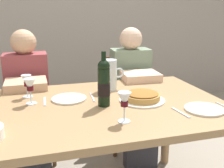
{
  "coord_description": "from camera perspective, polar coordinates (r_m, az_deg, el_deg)",
  "views": [
    {
      "loc": [
        -0.36,
        -1.47,
        1.31
      ],
      "look_at": [
        0.09,
        0.1,
        0.85
      ],
      "focal_mm": 42.66,
      "sensor_mm": 36.0,
      "label": 1
    }
  ],
  "objects": [
    {
      "name": "back_wall",
      "position": [
        3.62,
        -10.78,
        16.91
      ],
      "size": [
        8.0,
        0.1,
        2.8
      ],
      "primitive_type": "cube",
      "color": "#A3998E",
      "rests_on": "ground"
    },
    {
      "name": "baked_tart",
      "position": [
        1.66,
        6.47,
        -2.72
      ],
      "size": [
        0.28,
        0.28,
        0.06
      ],
      "color": "white",
      "rests_on": "dining_table"
    },
    {
      "name": "knife_left_setting",
      "position": [
        1.73,
        -4.24,
        -2.82
      ],
      "size": [
        0.02,
        0.18,
        0.0
      ],
      "primitive_type": "cube",
      "rotation": [
        0.0,
        0.0,
        1.51
      ],
      "color": "silver",
      "rests_on": "dining_table"
    },
    {
      "name": "water_pitcher",
      "position": [
        1.86,
        -0.59,
        1.57
      ],
      "size": [
        0.16,
        0.11,
        0.22
      ],
      "color": "silver",
      "rests_on": "dining_table"
    },
    {
      "name": "wine_bottle",
      "position": [
        1.54,
        -1.76,
        0.22
      ],
      "size": [
        0.07,
        0.07,
        0.32
      ],
      "color": "black",
      "rests_on": "dining_table"
    },
    {
      "name": "fork_left_setting",
      "position": [
        1.69,
        -14.23,
        -3.63
      ],
      "size": [
        0.02,
        0.16,
        0.0
      ],
      "primitive_type": "cube",
      "rotation": [
        0.0,
        0.0,
        1.54
      ],
      "color": "silver",
      "rests_on": "dining_table"
    },
    {
      "name": "dining_table",
      "position": [
        1.64,
        -2.14,
        -7.33
      ],
      "size": [
        1.5,
        1.0,
        0.76
      ],
      "color": "#9E7A51",
      "rests_on": "ground"
    },
    {
      "name": "wine_glass_centre",
      "position": [
        1.79,
        -17.82,
        0.43
      ],
      "size": [
        0.07,
        0.07,
        0.15
      ],
      "color": "silver",
      "rests_on": "dining_table"
    },
    {
      "name": "chair_left",
      "position": [
        2.48,
        -17.28,
        -4.19
      ],
      "size": [
        0.41,
        0.41,
        0.87
      ],
      "rotation": [
        0.0,
        0.0,
        3.16
      ],
      "color": "brown",
      "rests_on": "ground"
    },
    {
      "name": "spoon_right_setting",
      "position": [
        1.52,
        14.49,
        -5.94
      ],
      "size": [
        0.03,
        0.16,
        0.0
      ],
      "primitive_type": "cube",
      "rotation": [
        0.0,
        0.0,
        1.68
      ],
      "color": "silver",
      "rests_on": "dining_table"
    },
    {
      "name": "wine_glass_left_diner",
      "position": [
        1.65,
        -17.18,
        -0.4
      ],
      "size": [
        0.07,
        0.07,
        0.16
      ],
      "color": "silver",
      "rests_on": "dining_table"
    },
    {
      "name": "dinner_plate_right_setting",
      "position": [
        1.6,
        19.17,
        -5.12
      ],
      "size": [
        0.22,
        0.22,
        0.01
      ],
      "primitive_type": "cylinder",
      "color": "silver",
      "rests_on": "dining_table"
    },
    {
      "name": "wine_glass_right_diner",
      "position": [
        1.32,
        2.68,
        -3.65
      ],
      "size": [
        0.07,
        0.07,
        0.16
      ],
      "color": "silver",
      "rests_on": "dining_table"
    },
    {
      "name": "chair_right",
      "position": [
        2.6,
        3.0,
        -2.49
      ],
      "size": [
        0.42,
        0.42,
        0.87
      ],
      "rotation": [
        0.0,
        0.0,
        3.09
      ],
      "color": "brown",
      "rests_on": "ground"
    },
    {
      "name": "diner_right",
      "position": [
        2.35,
        4.68,
        -1.47
      ],
      "size": [
        0.35,
        0.51,
        1.16
      ],
      "rotation": [
        0.0,
        0.0,
        3.09
      ],
      "color": "gray",
      "rests_on": "ground"
    },
    {
      "name": "diner_left",
      "position": [
        2.21,
        -17.53,
        -3.29
      ],
      "size": [
        0.34,
        0.5,
        1.16
      ],
      "rotation": [
        0.0,
        0.0,
        3.16
      ],
      "color": "#8E3D42",
      "rests_on": "ground"
    },
    {
      "name": "dinner_plate_left_setting",
      "position": [
        1.7,
        -9.19,
        -3.13
      ],
      "size": [
        0.22,
        0.22,
        0.01
      ],
      "primitive_type": "cylinder",
      "color": "silver",
      "rests_on": "dining_table"
    }
  ]
}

